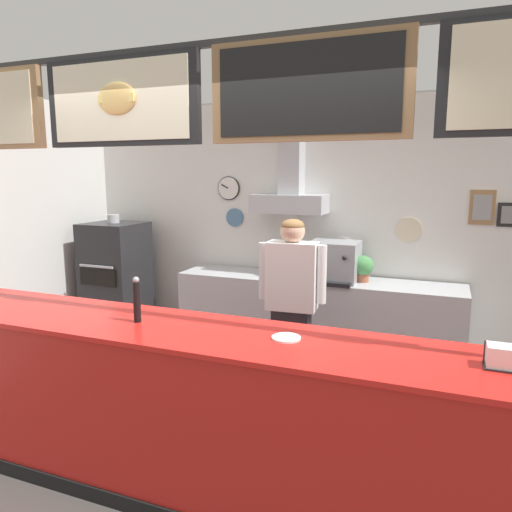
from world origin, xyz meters
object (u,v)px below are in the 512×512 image
Objects in this scene: espresso_machine at (334,262)px; pepper_grinder at (137,300)px; shop_worker at (292,308)px; condiment_plate at (286,338)px; napkin_holder at (499,357)px; pizza_oven at (116,281)px; potted_rosemary at (362,267)px; potted_thyme at (274,263)px; potted_oregano at (307,265)px.

espresso_machine is 1.77× the size of pepper_grinder.
shop_worker reaches higher than espresso_machine.
pepper_grinder reaches higher than condiment_plate.
napkin_holder is at bearing -0.55° from condiment_plate.
condiment_plate is at bearing -84.13° from espresso_machine.
espresso_machine reaches higher than napkin_holder.
shop_worker is 11.60× the size of napkin_holder.
condiment_plate is (2.87, -2.17, 0.36)m from pizza_oven.
potted_rosemary reaches higher than condiment_plate.
potted_rosemary is at bearing -113.97° from shop_worker.
potted_thyme is at bearing 88.29° from pepper_grinder.
shop_worker is 1.32m from condiment_plate.
pepper_grinder is (-0.07, -2.38, 0.18)m from potted_thyme.
condiment_plate is (0.90, -2.34, 0.04)m from potted_thyme.
pizza_oven reaches higher than pepper_grinder.
espresso_machine is at bearing 95.87° from condiment_plate.
espresso_machine reaches higher than potted_oregano.
potted_thyme is at bearing 111.01° from condiment_plate.
shop_worker reaches higher than condiment_plate.
potted_thyme is at bearing 130.05° from napkin_holder.
potted_thyme is at bearing 4.78° from pizza_oven.
napkin_holder is (1.43, -1.26, 0.24)m from shop_worker.
shop_worker reaches higher than napkin_holder.
shop_worker is 6.85× the size of potted_oregano.
pepper_grinder reaches higher than potted_oregano.
pepper_grinder is at bearing -49.47° from pizza_oven.
potted_thyme is 3.07m from napkin_holder.
potted_thyme is 2.51m from condiment_plate.
potted_rosemary is at bearing 0.07° from potted_oregano.
napkin_holder is (1.32, -2.33, 0.02)m from espresso_machine.
condiment_plate is 0.98m from pepper_grinder.
espresso_machine is 3.67× the size of napkin_holder.
shop_worker reaches higher than potted_thyme.
pizza_oven is 9.09× the size of condiment_plate.
pizza_oven is 3.62m from condiment_plate.
potted_thyme reaches higher than condiment_plate.
shop_worker is (2.51, -0.92, 0.17)m from pizza_oven.
espresso_machine is 3.09× the size of condiment_plate.
espresso_machine is at bearing -168.44° from potted_rosemary.
potted_oregano is at bearing 102.77° from condiment_plate.
potted_rosemary is 2.38m from condiment_plate.
pepper_grinder is at bearing -177.40° from condiment_plate.
shop_worker is 1.20m from potted_rosemary.
potted_rosemary is at bearing 11.56° from espresso_machine.
espresso_machine is 0.29m from potted_rosemary.
espresso_machine reaches higher than potted_thyme.
condiment_plate is 0.57× the size of pepper_grinder.
shop_worker is 1.09m from espresso_machine.
espresso_machine is 2.33m from condiment_plate.
potted_thyme is 1.45× the size of condiment_plate.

